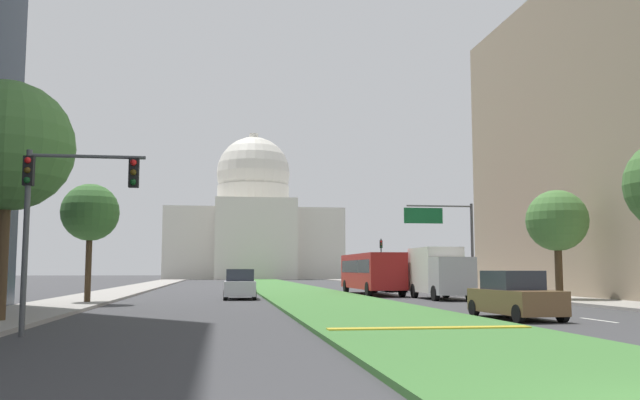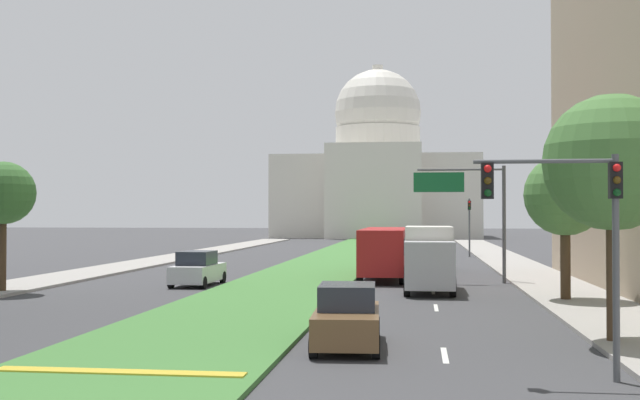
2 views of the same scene
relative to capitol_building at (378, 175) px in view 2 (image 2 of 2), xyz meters
name	(u,v)px [view 2 (image 2 of 2)]	position (x,y,z in m)	size (l,w,h in m)	color
ground_plane	(340,257)	(0.00, -62.56, -10.37)	(278.59, 278.59, 0.00)	#3D3D3F
grass_median	(332,261)	(0.00, -68.89, -10.30)	(6.65, 113.97, 0.14)	#427A38
median_curb_nose	(119,372)	(0.00, -113.95, -10.21)	(5.98, 0.50, 0.04)	gold
lane_dashes_right	(433,288)	(7.61, -90.73, -10.36)	(0.16, 42.06, 0.01)	silver
sidewalk_left	(138,264)	(-13.89, -75.22, -10.29)	(4.00, 113.97, 0.15)	#9E9991
sidewalk_right	(519,267)	(13.89, -75.22, -10.29)	(4.00, 113.97, 0.15)	#9E9991
capitol_building	(378,175)	(0.00, 0.00, 0.00)	(33.33, 25.97, 29.04)	silver
traffic_light_near_right	(578,215)	(10.54, -112.88, -6.57)	(3.34, 0.35, 5.20)	#515456
traffic_light_far_right	(469,220)	(11.39, -60.54, -7.05)	(0.28, 0.35, 5.20)	#515456
overhead_guide_sign	(471,200)	(9.78, -87.35, -5.75)	(5.07, 0.20, 6.50)	#515456
street_tree_right_near	(612,163)	(12.52, -107.77, -5.06)	(4.00, 4.00, 7.34)	#4C3823
street_tree_left_mid	(3,194)	(-12.91, -96.12, -5.56)	(3.03, 3.03, 6.36)	#4C3823
street_tree_right_mid	(565,196)	(13.21, -96.54, -5.75)	(3.54, 3.54, 6.42)	#4C3823
sedan_lead_stopped	(347,318)	(4.86, -108.94, -9.53)	(2.10, 4.61, 1.79)	brown
sedan_midblock	(198,269)	(-4.83, -90.77, -9.51)	(2.06, 4.54, 1.85)	silver
sedan_distant	(435,259)	(7.96, -78.34, -9.54)	(1.94, 4.32, 1.77)	black
box_truck_delivery	(429,258)	(7.41, -92.55, -8.69)	(2.40, 6.40, 3.20)	#BCBCC1
city_bus	(384,248)	(4.86, -84.57, -8.60)	(2.62, 11.00, 2.95)	#B21E1E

